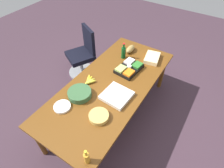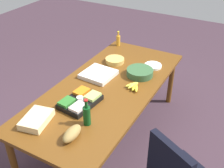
{
  "view_description": "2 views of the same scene",
  "coord_description": "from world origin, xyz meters",
  "px_view_note": "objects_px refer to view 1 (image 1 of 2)",
  "views": [
    {
      "loc": [
        -1.58,
        -1.04,
        2.64
      ],
      "look_at": [
        -0.07,
        -0.07,
        0.85
      ],
      "focal_mm": 29.47,
      "sensor_mm": 36.0,
      "label": 1
    },
    {
      "loc": [
        2.29,
        1.34,
        2.46
      ],
      "look_at": [
        0.01,
        0.08,
        0.81
      ],
      "focal_mm": 44.38,
      "sensor_mm": 36.0,
      "label": 2
    }
  ],
  "objects_px": {
    "office_chair": "(83,57)",
    "chip_bowl": "(99,116)",
    "wine_bottle": "(123,52)",
    "sheet_cake": "(152,58)",
    "veggie_tray": "(129,68)",
    "pizza_box": "(117,95)",
    "conference_table": "(111,87)",
    "bread_loaf": "(130,49)",
    "salad_bowl": "(80,94)",
    "banana_bunch": "(90,80)",
    "dressing_bottle": "(87,158)",
    "paper_plate_stack": "(62,107)"
  },
  "relations": [
    {
      "from": "salad_bowl",
      "to": "banana_bunch",
      "type": "relative_size",
      "value": 1.58
    },
    {
      "from": "sheet_cake",
      "to": "salad_bowl",
      "type": "bearing_deg",
      "value": 158.81
    },
    {
      "from": "bread_loaf",
      "to": "paper_plate_stack",
      "type": "distance_m",
      "value": 1.57
    },
    {
      "from": "wine_bottle",
      "to": "banana_bunch",
      "type": "bearing_deg",
      "value": 171.14
    },
    {
      "from": "conference_table",
      "to": "paper_plate_stack",
      "type": "relative_size",
      "value": 10.8
    },
    {
      "from": "conference_table",
      "to": "paper_plate_stack",
      "type": "bearing_deg",
      "value": 157.43
    },
    {
      "from": "bread_loaf",
      "to": "office_chair",
      "type": "bearing_deg",
      "value": 103.72
    },
    {
      "from": "bread_loaf",
      "to": "sheet_cake",
      "type": "height_order",
      "value": "bread_loaf"
    },
    {
      "from": "salad_bowl",
      "to": "banana_bunch",
      "type": "xyz_separation_m",
      "value": [
        0.29,
        0.06,
        -0.02
      ]
    },
    {
      "from": "pizza_box",
      "to": "veggie_tray",
      "type": "xyz_separation_m",
      "value": [
        0.58,
        0.13,
        0.01
      ]
    },
    {
      "from": "office_chair",
      "to": "sheet_cake",
      "type": "bearing_deg",
      "value": -80.91
    },
    {
      "from": "bread_loaf",
      "to": "banana_bunch",
      "type": "distance_m",
      "value": 1.01
    },
    {
      "from": "pizza_box",
      "to": "bread_loaf",
      "type": "xyz_separation_m",
      "value": [
        1.03,
        0.36,
        0.03
      ]
    },
    {
      "from": "dressing_bottle",
      "to": "salad_bowl",
      "type": "xyz_separation_m",
      "value": [
        0.65,
        0.64,
        -0.04
      ]
    },
    {
      "from": "banana_bunch",
      "to": "office_chair",
      "type": "bearing_deg",
      "value": 46.34
    },
    {
      "from": "dressing_bottle",
      "to": "bread_loaf",
      "type": "bearing_deg",
      "value": 16.27
    },
    {
      "from": "bread_loaf",
      "to": "salad_bowl",
      "type": "xyz_separation_m",
      "value": [
        -1.29,
        0.08,
        -0.01
      ]
    },
    {
      "from": "bread_loaf",
      "to": "banana_bunch",
      "type": "relative_size",
      "value": 1.18
    },
    {
      "from": "veggie_tray",
      "to": "banana_bunch",
      "type": "relative_size",
      "value": 2.21
    },
    {
      "from": "wine_bottle",
      "to": "sheet_cake",
      "type": "distance_m",
      "value": 0.49
    },
    {
      "from": "pizza_box",
      "to": "dressing_bottle",
      "type": "relative_size",
      "value": 1.64
    },
    {
      "from": "pizza_box",
      "to": "paper_plate_stack",
      "type": "height_order",
      "value": "pizza_box"
    },
    {
      "from": "chip_bowl",
      "to": "sheet_cake",
      "type": "relative_size",
      "value": 0.77
    },
    {
      "from": "dressing_bottle",
      "to": "chip_bowl",
      "type": "bearing_deg",
      "value": 23.15
    },
    {
      "from": "paper_plate_stack",
      "to": "bread_loaf",
      "type": "bearing_deg",
      "value": -4.96
    },
    {
      "from": "chip_bowl",
      "to": "pizza_box",
      "type": "relative_size",
      "value": 0.69
    },
    {
      "from": "chip_bowl",
      "to": "veggie_tray",
      "type": "bearing_deg",
      "value": 7.33
    },
    {
      "from": "office_chair",
      "to": "banana_bunch",
      "type": "relative_size",
      "value": 4.92
    },
    {
      "from": "chip_bowl",
      "to": "bread_loaf",
      "type": "height_order",
      "value": "bread_loaf"
    },
    {
      "from": "pizza_box",
      "to": "veggie_tray",
      "type": "distance_m",
      "value": 0.59
    },
    {
      "from": "wine_bottle",
      "to": "sheet_cake",
      "type": "xyz_separation_m",
      "value": [
        0.21,
        -0.43,
        -0.07
      ]
    },
    {
      "from": "wine_bottle",
      "to": "salad_bowl",
      "type": "distance_m",
      "value": 1.07
    },
    {
      "from": "chip_bowl",
      "to": "salad_bowl",
      "type": "height_order",
      "value": "salad_bowl"
    },
    {
      "from": "wine_bottle",
      "to": "bread_loaf",
      "type": "xyz_separation_m",
      "value": [
        0.22,
        -0.01,
        -0.06
      ]
    },
    {
      "from": "bread_loaf",
      "to": "conference_table",
      "type": "bearing_deg",
      "value": -170.07
    },
    {
      "from": "pizza_box",
      "to": "wine_bottle",
      "type": "bearing_deg",
      "value": 27.78
    },
    {
      "from": "chip_bowl",
      "to": "conference_table",
      "type": "bearing_deg",
      "value": 19.4
    },
    {
      "from": "sheet_cake",
      "to": "conference_table",
      "type": "bearing_deg",
      "value": 162.8
    },
    {
      "from": "conference_table",
      "to": "dressing_bottle",
      "type": "distance_m",
      "value": 1.15
    },
    {
      "from": "chip_bowl",
      "to": "paper_plate_stack",
      "type": "height_order",
      "value": "chip_bowl"
    },
    {
      "from": "wine_bottle",
      "to": "salad_bowl",
      "type": "bearing_deg",
      "value": 176.62
    },
    {
      "from": "salad_bowl",
      "to": "banana_bunch",
      "type": "bearing_deg",
      "value": 11.26
    },
    {
      "from": "paper_plate_stack",
      "to": "salad_bowl",
      "type": "bearing_deg",
      "value": -12.21
    },
    {
      "from": "banana_bunch",
      "to": "sheet_cake",
      "type": "xyz_separation_m",
      "value": [
        0.98,
        -0.55,
        0.01
      ]
    },
    {
      "from": "pizza_box",
      "to": "paper_plate_stack",
      "type": "xyz_separation_m",
      "value": [
        -0.54,
        0.49,
        -0.01
      ]
    },
    {
      "from": "dressing_bottle",
      "to": "salad_bowl",
      "type": "height_order",
      "value": "dressing_bottle"
    },
    {
      "from": "wine_bottle",
      "to": "conference_table",
      "type": "bearing_deg",
      "value": -165.72
    },
    {
      "from": "office_chair",
      "to": "veggie_tray",
      "type": "bearing_deg",
      "value": -100.86
    },
    {
      "from": "conference_table",
      "to": "veggie_tray",
      "type": "xyz_separation_m",
      "value": [
        0.42,
        -0.07,
        0.1
      ]
    },
    {
      "from": "office_chair",
      "to": "chip_bowl",
      "type": "relative_size",
      "value": 4.04
    }
  ]
}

